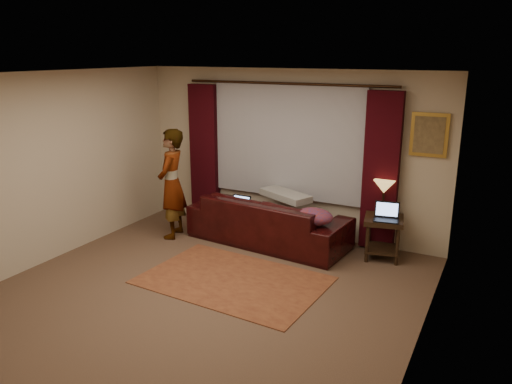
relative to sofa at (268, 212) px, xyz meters
The scene contains 20 objects.
floor 1.96m from the sofa, 88.58° to the right, with size 5.00×5.00×0.01m, color brown.
ceiling 2.83m from the sofa, 88.58° to the right, with size 5.00×5.00×0.02m, color silver.
wall_back 1.01m from the sofa, 85.55° to the left, with size 5.00×0.02×2.60m, color #C3B296.
wall_front 4.47m from the sofa, 89.39° to the right, with size 5.00×0.02×2.60m, color #C3B296.
wall_left 3.20m from the sofa, 142.31° to the right, with size 0.02×5.00×2.60m, color #C3B296.
wall_right 3.27m from the sofa, 36.65° to the right, with size 0.02×5.00×2.60m, color #C3B296.
sheer_curtain 1.14m from the sofa, 85.07° to the left, with size 2.50×0.05×1.80m, color #9E9EA7.
drape_left 1.68m from the sofa, 161.19° to the left, with size 0.50×0.14×2.30m, color black.
drape_right 1.76m from the sofa, 17.74° to the left, with size 0.50×0.14×2.30m, color black.
curtain_rod 1.95m from the sofa, 84.57° to the left, with size 0.04×0.04×3.40m, color black.
picture_frame 2.55m from the sofa, 14.99° to the left, with size 0.50×0.04×0.60m, color #B18734.
sofa is the anchor object (origin of this frame).
throw_blanket 0.57m from the sofa, 46.76° to the left, with size 0.85×0.34×0.10m, color gray.
clothing_pile 0.87m from the sofa, 16.35° to the right, with size 0.54×0.42×0.23m, color #652B41.
laptop_sofa 0.47m from the sofa, 154.82° to the right, with size 0.30×0.33×0.22m, color black, non-canonical shape.
area_rug 1.51m from the sofa, 82.46° to the right, with size 2.28×1.52×0.01m, color brown.
end_table 1.73m from the sofa, ahead, with size 0.53×0.53×0.61m, color black.
tiffany_lamp 1.71m from the sofa, 12.71° to the left, with size 0.31×0.31×0.49m, color #A18244, non-canonical shape.
laptop_table 1.77m from the sofa, ahead, with size 0.33×0.36×0.24m, color black, non-canonical shape.
person 1.57m from the sofa, 163.14° to the right, with size 0.50×0.50×1.72m, color gray.
Camera 1 is at (3.10, -4.60, 2.84)m, focal length 35.00 mm.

